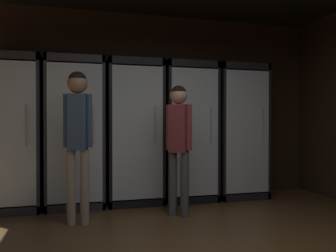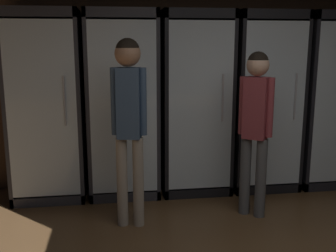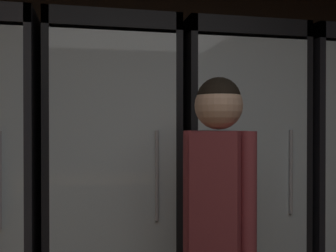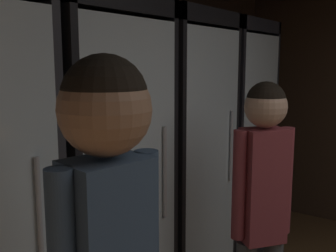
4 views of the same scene
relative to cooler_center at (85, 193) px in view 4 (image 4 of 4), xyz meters
name	(u,v)px [view 4 (image 4 of 4)]	position (x,y,z in m)	size (l,w,h in m)	color
wall_back	(87,109)	(0.34, 0.31, 0.41)	(6.00, 0.06, 2.80)	#382619
cooler_center	(85,193)	(0.00, 0.00, 0.00)	(0.76, 0.64, 2.03)	black
cooler_right	(169,163)	(0.81, 0.00, 0.00)	(0.76, 0.64, 2.03)	black
cooler_far_right	(222,142)	(1.62, 0.00, 0.01)	(0.76, 0.64, 2.03)	black
shopper_near	(262,200)	(0.42, -0.84, 0.01)	(0.28, 0.26, 1.61)	#4C4C4C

